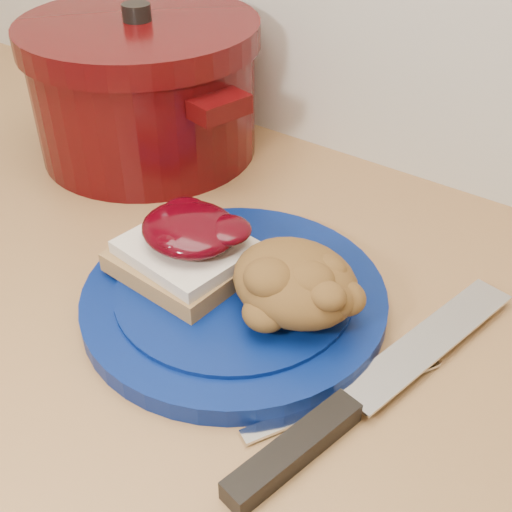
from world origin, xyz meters
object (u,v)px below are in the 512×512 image
Objects in this scene: plate at (234,298)px; pepper_grinder at (67,78)px; dutch_oven at (145,87)px; butter_knife at (345,397)px; chef_knife at (336,416)px.

plate is 2.34× the size of pepper_grinder.
plate is 0.80× the size of dutch_oven.
butter_knife is 0.62m from pepper_grinder.
pepper_grinder is at bearing 96.30° from butter_knife.
dutch_oven is at bearing 89.83° from butter_knife.
butter_knife is (0.14, -0.04, -0.01)m from plate.
dutch_oven is at bearing 147.02° from plate.
plate is 0.16m from chef_knife.
pepper_grinder is at bearing 78.41° from chef_knife.
chef_knife is at bearing -23.10° from pepper_grinder.
plate and chef_knife have the same top height.
chef_knife is 0.03m from butter_knife.
plate is 0.14m from butter_knife.
butter_knife is at bearing -15.01° from plate.
pepper_grinder reaches higher than plate.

